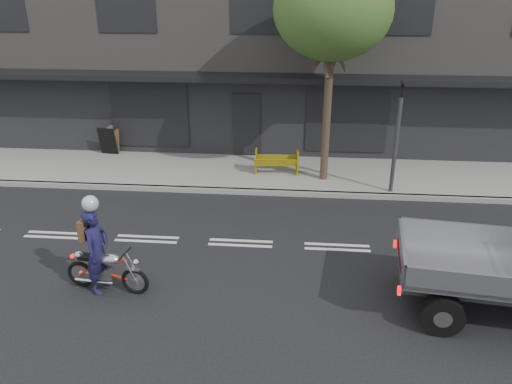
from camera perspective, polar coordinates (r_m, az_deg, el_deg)
The scene contains 10 objects.
ground at distance 12.56m, azimuth -1.78°, elevation -5.87°, with size 80.00×80.00×0.00m, color black.
sidewalk at distance 16.77m, azimuth 0.08°, elevation 2.19°, with size 32.00×3.20×0.15m, color gray.
kerb at distance 15.29m, azimuth -0.43°, elevation 0.03°, with size 32.00×0.20×0.15m, color gray.
building_main at distance 22.32m, azimuth 1.63°, elevation 17.88°, with size 26.00×10.00×8.00m, color slate.
street_tree at distance 15.13m, azimuth 8.78°, elevation 19.88°, with size 3.40×3.40×6.74m.
traffic_light_pole at distance 15.19m, azimuth 15.69°, elevation 5.32°, with size 0.12×0.12×3.50m.
motorcycle at distance 11.04m, azimuth -16.71°, elevation -8.46°, with size 1.87×0.54×0.96m.
rider at distance 10.88m, azimuth -17.72°, elevation -6.43°, with size 0.68×0.45×1.86m, color #18163C.
construction_barrier at distance 16.25m, azimuth 2.35°, elevation 3.28°, with size 1.45×0.58×0.81m, color yellow, non-canonical shape.
sandwich_board at distance 18.95m, azimuth -16.59°, elevation 5.59°, with size 0.64×0.43×1.01m, color black, non-canonical shape.
Camera 1 is at (1.35, -10.88, 6.14)m, focal length 35.00 mm.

